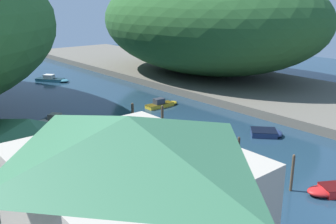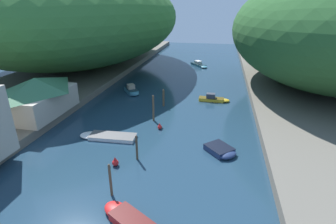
{
  "view_description": "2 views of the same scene",
  "coord_description": "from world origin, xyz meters",
  "px_view_note": "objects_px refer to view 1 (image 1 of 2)",
  "views": [
    {
      "loc": [
        -23.46,
        -7.46,
        13.71
      ],
      "look_at": [
        -0.3,
        20.1,
        2.85
      ],
      "focal_mm": 40.0,
      "sensor_mm": 36.0,
      "label": 1
    },
    {
      "loc": [
        7.52,
        -9.84,
        14.25
      ],
      "look_at": [
        1.43,
        19.81,
        1.71
      ],
      "focal_mm": 28.0,
      "sensor_mm": 36.0,
      "label": 2
    }
  ],
  "objects_px": {
    "boat_moored_right": "(267,133)",
    "channel_buoy_far": "(238,173)",
    "boat_navy_launch": "(53,79)",
    "person_on_quay": "(111,213)",
    "channel_buoy_near": "(187,138)",
    "boat_white_cruiser": "(162,104)",
    "boat_cabin_cruiser": "(60,122)",
    "boat_far_upstream": "(167,165)",
    "waterfront_building": "(131,204)",
    "boathouse_shed": "(32,149)"
  },
  "relations": [
    {
      "from": "boathouse_shed",
      "to": "boat_cabin_cruiser",
      "type": "bearing_deg",
      "value": 59.34
    },
    {
      "from": "waterfront_building",
      "to": "channel_buoy_far",
      "type": "height_order",
      "value": "waterfront_building"
    },
    {
      "from": "boathouse_shed",
      "to": "boat_navy_launch",
      "type": "distance_m",
      "value": 40.69
    },
    {
      "from": "boat_far_upstream",
      "to": "channel_buoy_near",
      "type": "xyz_separation_m",
      "value": [
        5.51,
        3.45,
        0.12
      ]
    },
    {
      "from": "boat_moored_right",
      "to": "boat_cabin_cruiser",
      "type": "relative_size",
      "value": 0.84
    },
    {
      "from": "boat_cabin_cruiser",
      "to": "boat_white_cruiser",
      "type": "bearing_deg",
      "value": 139.61
    },
    {
      "from": "boat_cabin_cruiser",
      "to": "channel_buoy_near",
      "type": "xyz_separation_m",
      "value": [
        7.84,
        -12.61,
        -0.13
      ]
    },
    {
      "from": "boat_far_upstream",
      "to": "channel_buoy_far",
      "type": "xyz_separation_m",
      "value": [
        3.2,
        -5.06,
        0.17
      ]
    },
    {
      "from": "boathouse_shed",
      "to": "person_on_quay",
      "type": "height_order",
      "value": "boathouse_shed"
    },
    {
      "from": "boat_moored_right",
      "to": "boat_cabin_cruiser",
      "type": "distance_m",
      "value": 22.8
    },
    {
      "from": "boathouse_shed",
      "to": "boat_far_upstream",
      "type": "relative_size",
      "value": 1.51
    },
    {
      "from": "boat_moored_right",
      "to": "person_on_quay",
      "type": "xyz_separation_m",
      "value": [
        -22.1,
        -5.04,
        1.73
      ]
    },
    {
      "from": "boat_moored_right",
      "to": "boat_navy_launch",
      "type": "xyz_separation_m",
      "value": [
        -5.96,
        40.26,
        0.06
      ]
    },
    {
      "from": "boat_navy_launch",
      "to": "boat_cabin_cruiser",
      "type": "relative_size",
      "value": 1.32
    },
    {
      "from": "boat_navy_launch",
      "to": "person_on_quay",
      "type": "relative_size",
      "value": 3.5
    },
    {
      "from": "boat_navy_launch",
      "to": "boat_white_cruiser",
      "type": "bearing_deg",
      "value": 64.99
    },
    {
      "from": "waterfront_building",
      "to": "boathouse_shed",
      "type": "xyz_separation_m",
      "value": [
        0.47,
        13.05,
        -1.74
      ]
    },
    {
      "from": "boat_navy_launch",
      "to": "boat_far_upstream",
      "type": "height_order",
      "value": "boat_navy_launch"
    },
    {
      "from": "waterfront_building",
      "to": "boat_navy_launch",
      "type": "height_order",
      "value": "waterfront_building"
    },
    {
      "from": "channel_buoy_far",
      "to": "person_on_quay",
      "type": "relative_size",
      "value": 0.56
    },
    {
      "from": "boat_navy_launch",
      "to": "boat_cabin_cruiser",
      "type": "height_order",
      "value": "boat_cabin_cruiser"
    },
    {
      "from": "boathouse_shed",
      "to": "channel_buoy_far",
      "type": "height_order",
      "value": "boathouse_shed"
    },
    {
      "from": "boat_white_cruiser",
      "to": "boat_navy_launch",
      "type": "bearing_deg",
      "value": -168.31
    },
    {
      "from": "boathouse_shed",
      "to": "channel_buoy_near",
      "type": "height_order",
      "value": "boathouse_shed"
    },
    {
      "from": "boat_moored_right",
      "to": "boathouse_shed",
      "type": "bearing_deg",
      "value": -51.73
    },
    {
      "from": "boat_moored_right",
      "to": "channel_buoy_far",
      "type": "height_order",
      "value": "channel_buoy_far"
    },
    {
      "from": "channel_buoy_near",
      "to": "boat_navy_launch",
      "type": "bearing_deg",
      "value": 87.51
    },
    {
      "from": "boat_white_cruiser",
      "to": "boat_cabin_cruiser",
      "type": "height_order",
      "value": "boat_cabin_cruiser"
    },
    {
      "from": "boat_far_upstream",
      "to": "channel_buoy_far",
      "type": "bearing_deg",
      "value": -150.61
    },
    {
      "from": "boat_far_upstream",
      "to": "channel_buoy_far",
      "type": "distance_m",
      "value": 5.99
    },
    {
      "from": "channel_buoy_near",
      "to": "person_on_quay",
      "type": "bearing_deg",
      "value": -147.54
    },
    {
      "from": "waterfront_building",
      "to": "channel_buoy_near",
      "type": "distance_m",
      "value": 21.79
    },
    {
      "from": "person_on_quay",
      "to": "boat_navy_launch",
      "type": "bearing_deg",
      "value": 1.76
    },
    {
      "from": "boat_far_upstream",
      "to": "waterfront_building",
      "type": "bearing_deg",
      "value": 130.99
    },
    {
      "from": "channel_buoy_far",
      "to": "person_on_quay",
      "type": "xyz_separation_m",
      "value": [
        -12.26,
        -0.76,
        1.66
      ]
    },
    {
      "from": "boat_white_cruiser",
      "to": "person_on_quay",
      "type": "bearing_deg",
      "value": -43.71
    },
    {
      "from": "waterfront_building",
      "to": "boat_far_upstream",
      "type": "xyz_separation_m",
      "value": [
        10.68,
        10.28,
        -5.05
      ]
    },
    {
      "from": "boat_navy_launch",
      "to": "boat_cabin_cruiser",
      "type": "distance_m",
      "value": 25.25
    },
    {
      "from": "channel_buoy_near",
      "to": "boat_moored_right",
      "type": "bearing_deg",
      "value": -29.3
    },
    {
      "from": "person_on_quay",
      "to": "boat_far_upstream",
      "type": "bearing_deg",
      "value": -35.91
    },
    {
      "from": "person_on_quay",
      "to": "waterfront_building",
      "type": "bearing_deg",
      "value": -178.62
    },
    {
      "from": "channel_buoy_near",
      "to": "person_on_quay",
      "type": "distance_m",
      "value": 17.35
    },
    {
      "from": "boat_far_upstream",
      "to": "person_on_quay",
      "type": "xyz_separation_m",
      "value": [
        -9.06,
        -5.82,
        1.83
      ]
    },
    {
      "from": "boat_far_upstream",
      "to": "channel_buoy_far",
      "type": "relative_size",
      "value": 6.97
    },
    {
      "from": "boat_cabin_cruiser",
      "to": "boat_navy_launch",
      "type": "bearing_deg",
      "value": -147.75
    },
    {
      "from": "boat_far_upstream",
      "to": "channel_buoy_far",
      "type": "height_order",
      "value": "channel_buoy_far"
    },
    {
      "from": "boat_navy_launch",
      "to": "boat_far_upstream",
      "type": "distance_m",
      "value": 40.11
    },
    {
      "from": "boat_cabin_cruiser",
      "to": "channel_buoy_far",
      "type": "relative_size",
      "value": 4.71
    },
    {
      "from": "boathouse_shed",
      "to": "boat_moored_right",
      "type": "distance_m",
      "value": 23.73
    },
    {
      "from": "boat_far_upstream",
      "to": "boat_navy_launch",
      "type": "bearing_deg",
      "value": -13.06
    }
  ]
}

